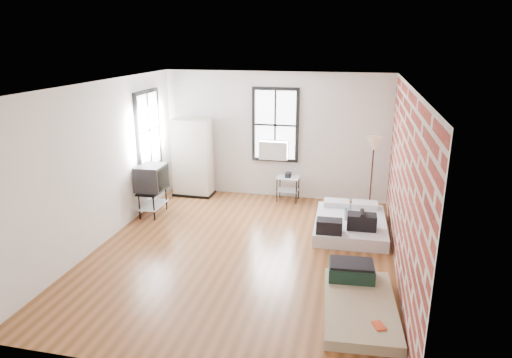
% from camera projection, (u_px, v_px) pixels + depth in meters
% --- Properties ---
extents(ground, '(6.00, 6.00, 0.00)m').
position_uv_depth(ground, '(243.00, 252.00, 7.73)').
color(ground, brown).
rests_on(ground, ground).
extents(room_shell, '(5.02, 6.02, 2.80)m').
position_uv_depth(room_shell, '(261.00, 148.00, 7.51)').
color(room_shell, silver).
rests_on(room_shell, ground).
extents(mattress_main, '(1.34, 1.79, 0.56)m').
position_uv_depth(mattress_main, '(350.00, 224.00, 8.53)').
color(mattress_main, white).
rests_on(mattress_main, ground).
extents(mattress_bare, '(1.05, 1.82, 0.38)m').
position_uv_depth(mattress_bare, '(358.00, 297.00, 6.18)').
color(mattress_bare, tan).
rests_on(mattress_bare, ground).
extents(wardrobe, '(0.90, 0.53, 1.76)m').
position_uv_depth(wardrobe, '(193.00, 158.00, 10.33)').
color(wardrobe, black).
rests_on(wardrobe, ground).
extents(side_table, '(0.50, 0.41, 0.65)m').
position_uv_depth(side_table, '(288.00, 182.00, 10.07)').
color(side_table, black).
rests_on(side_table, ground).
extents(floor_lamp, '(0.33, 0.33, 1.55)m').
position_uv_depth(floor_lamp, '(374.00, 148.00, 9.37)').
color(floor_lamp, black).
rests_on(floor_lamp, ground).
extents(tv_stand, '(0.53, 0.75, 1.05)m').
position_uv_depth(tv_stand, '(152.00, 179.00, 9.18)').
color(tv_stand, black).
rests_on(tv_stand, ground).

